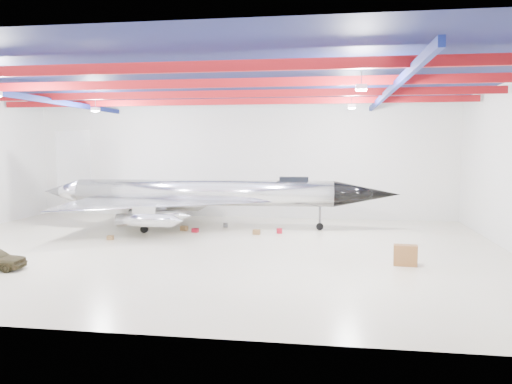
# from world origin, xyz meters

# --- Properties ---
(floor) EXTENTS (40.00, 40.00, 0.00)m
(floor) POSITION_xyz_m (0.00, 0.00, 0.00)
(floor) COLOR beige
(floor) RESTS_ON ground
(wall_back) EXTENTS (40.00, 0.00, 40.00)m
(wall_back) POSITION_xyz_m (0.00, 15.00, 5.50)
(wall_back) COLOR silver
(wall_back) RESTS_ON floor
(ceiling) EXTENTS (40.00, 40.00, 0.00)m
(ceiling) POSITION_xyz_m (0.00, 0.00, 11.00)
(ceiling) COLOR #0A0F38
(ceiling) RESTS_ON wall_back
(ceiling_structure) EXTENTS (39.50, 29.50, 1.08)m
(ceiling_structure) POSITION_xyz_m (0.00, 0.00, 10.32)
(ceiling_structure) COLOR maroon
(ceiling_structure) RESTS_ON ceiling
(jet_aircraft) EXTENTS (29.60, 17.74, 8.07)m
(jet_aircraft) POSITION_xyz_m (-1.81, 8.03, 2.65)
(jet_aircraft) COLOR silver
(jet_aircraft) RESTS_ON floor
(desk) EXTENTS (1.35, 0.76, 1.19)m
(desk) POSITION_xyz_m (12.81, -2.83, 0.60)
(desk) COLOR brown
(desk) RESTS_ON floor
(crate_ply) EXTENTS (0.46, 0.38, 0.31)m
(crate_ply) POSITION_xyz_m (-7.21, 2.08, 0.16)
(crate_ply) COLOR olive
(crate_ply) RESTS_ON floor
(toolbox_red) EXTENTS (0.53, 0.46, 0.33)m
(toolbox_red) POSITION_xyz_m (-1.97, 6.03, 0.16)
(toolbox_red) COLOR maroon
(toolbox_red) RESTS_ON floor
(parts_bin) EXTENTS (0.57, 0.47, 0.38)m
(parts_bin) POSITION_xyz_m (2.96, 5.84, 0.19)
(parts_bin) COLOR olive
(parts_bin) RESTS_ON floor
(crate_small) EXTENTS (0.53, 0.48, 0.30)m
(crate_small) POSITION_xyz_m (-9.42, 8.78, 0.15)
(crate_small) COLOR #59595B
(crate_small) RESTS_ON floor
(tool_chest) EXTENTS (0.61, 0.61, 0.41)m
(tool_chest) POSITION_xyz_m (4.66, 6.54, 0.21)
(tool_chest) COLOR maroon
(tool_chest) RESTS_ON floor
(oil_barrel) EXTENTS (0.62, 0.55, 0.37)m
(oil_barrel) POSITION_xyz_m (-3.08, 6.75, 0.18)
(oil_barrel) COLOR olive
(oil_barrel) RESTS_ON floor
(spares_box) EXTENTS (0.49, 0.49, 0.35)m
(spares_box) POSITION_xyz_m (-0.12, 8.83, 0.18)
(spares_box) COLOR #59595B
(spares_box) RESTS_ON floor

